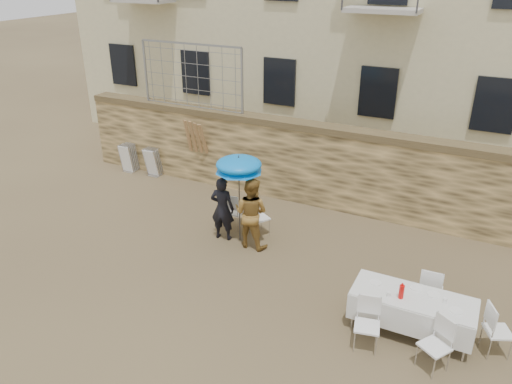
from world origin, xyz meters
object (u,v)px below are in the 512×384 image
at_px(man_suit, 222,209).
at_px(table_chair_back, 431,289).
at_px(woman_dress, 251,213).
at_px(couple_chair_left, 234,211).
at_px(couple_chair_right, 259,217).
at_px(table_chair_side, 498,330).
at_px(soda_bottle, 401,292).
at_px(chair_stack_left, 132,156).
at_px(banquet_table, 414,298).
at_px(umbrella, 239,167).
at_px(table_chair_front_left, 367,325).
at_px(chair_stack_right, 155,160).
at_px(table_chair_front_right, 435,345).

bearing_deg(man_suit, table_chair_back, 164.54).
bearing_deg(woman_dress, table_chair_back, 172.67).
relative_size(couple_chair_left, couple_chair_right, 1.00).
xyz_separation_m(couple_chair_right, table_chair_side, (5.35, -1.87, 0.00)).
relative_size(man_suit, woman_dress, 0.93).
distance_m(soda_bottle, table_chair_back, 1.11).
bearing_deg(chair_stack_left, couple_chair_left, -22.35).
relative_size(couple_chair_right, banquet_table, 0.46).
bearing_deg(couple_chair_left, couple_chair_right, 175.59).
xyz_separation_m(umbrella, soda_bottle, (4.05, -1.67, -0.97)).
bearing_deg(table_chair_front_left, chair_stack_right, 137.52).
distance_m(umbrella, table_chair_front_left, 4.52).
bearing_deg(chair_stack_right, umbrella, -29.54).
bearing_deg(chair_stack_left, table_chair_side, -19.48).
height_order(woman_dress, table_chair_front_left, woman_dress).
height_order(couple_chair_left, table_chair_front_right, same).
height_order(woman_dress, table_chair_back, woman_dress).
xyz_separation_m(couple_chair_right, chair_stack_right, (-4.52, 1.94, -0.02)).
height_order(table_chair_front_right, chair_stack_right, table_chair_front_right).
bearing_deg(couple_chair_left, chair_stack_right, -31.35).
distance_m(couple_chair_left, table_chair_back, 4.99).
relative_size(umbrella, banquet_table, 0.95).
bearing_deg(umbrella, table_chair_back, -9.19).
bearing_deg(table_chair_front_left, table_chair_front_right, -11.85).
distance_m(couple_chair_left, chair_stack_left, 5.10).
relative_size(man_suit, table_chair_side, 1.65).
bearing_deg(chair_stack_right, table_chair_front_left, -30.63).
height_order(man_suit, table_chair_front_left, man_suit).
bearing_deg(soda_bottle, woman_dress, 157.01).
bearing_deg(table_chair_front_right, table_chair_side, 76.63).
bearing_deg(chair_stack_left, woman_dress, -24.48).
bearing_deg(umbrella, table_chair_side, -14.10).
distance_m(couple_chair_right, table_chair_front_left, 4.32).
xyz_separation_m(table_chair_front_right, table_chair_side, (0.90, 0.85, 0.00)).
height_order(banquet_table, table_chair_back, table_chair_back).
distance_m(soda_bottle, table_chair_front_right, 1.02).
bearing_deg(soda_bottle, couple_chair_right, 150.53).
bearing_deg(chair_stack_left, man_suit, -27.82).
bearing_deg(table_chair_back, soda_bottle, 65.69).
bearing_deg(table_chair_side, soda_bottle, 74.08).
xyz_separation_m(woman_dress, table_chair_side, (5.30, -1.32, -0.37)).
bearing_deg(table_chair_back, umbrella, -10.67).
distance_m(umbrella, couple_chair_right, 1.50).
relative_size(woman_dress, umbrella, 0.86).
xyz_separation_m(couple_chair_left, table_chair_side, (6.05, -1.87, 0.00)).
height_order(couple_chair_left, chair_stack_right, couple_chair_left).
distance_m(banquet_table, table_chair_front_right, 0.94).
height_order(man_suit, table_chair_front_right, man_suit).
distance_m(man_suit, umbrella, 1.16).
bearing_deg(couple_chair_left, table_chair_front_left, 141.71).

